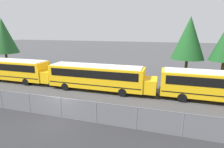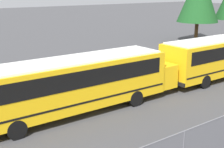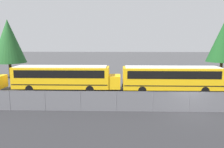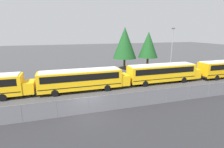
{
  "view_description": "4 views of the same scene",
  "coord_description": "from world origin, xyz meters",
  "px_view_note": "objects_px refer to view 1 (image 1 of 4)",
  "views": [
    {
      "loc": [
        7.7,
        -11.26,
        6.93
      ],
      "look_at": [
        1.99,
        7.66,
        1.99
      ],
      "focal_mm": 28.0,
      "sensor_mm": 36.0,
      "label": 1
    },
    {
      "loc": [
        -20.2,
        -6.61,
        6.59
      ],
      "look_at": [
        -9.67,
        7.91,
        1.61
      ],
      "focal_mm": 50.0,
      "sensor_mm": 36.0,
      "label": 2
    },
    {
      "loc": [
        -5.97,
        -17.95,
        5.96
      ],
      "look_at": [
        -6.71,
        7.29,
        2.1
      ],
      "focal_mm": 35.0,
      "sensor_mm": 36.0,
      "label": 3
    },
    {
      "loc": [
        -2.62,
        -16.29,
        8.11
      ],
      "look_at": [
        4.69,
        7.04,
        2.15
      ],
      "focal_mm": 28.0,
      "sensor_mm": 36.0,
      "label": 4
    }
  ],
  "objects_px": {
    "school_bus_3": "(98,76)",
    "tree_1": "(3,36)",
    "tree_3": "(189,38)",
    "school_bus_2": "(12,69)",
    "school_bus_4": "(224,85)"
  },
  "relations": [
    {
      "from": "tree_3",
      "to": "school_bus_2",
      "type": "bearing_deg",
      "value": -154.34
    },
    {
      "from": "school_bus_2",
      "to": "school_bus_4",
      "type": "relative_size",
      "value": 1.0
    },
    {
      "from": "tree_1",
      "to": "tree_3",
      "type": "bearing_deg",
      "value": 3.28
    },
    {
      "from": "school_bus_3",
      "to": "school_bus_2",
      "type": "bearing_deg",
      "value": 178.92
    },
    {
      "from": "school_bus_2",
      "to": "school_bus_4",
      "type": "xyz_separation_m",
      "value": [
        25.84,
        0.01,
        0.0
      ]
    },
    {
      "from": "school_bus_2",
      "to": "tree_3",
      "type": "xyz_separation_m",
      "value": [
        23.6,
        11.33,
        3.97
      ]
    },
    {
      "from": "school_bus_3",
      "to": "tree_1",
      "type": "height_order",
      "value": "tree_1"
    },
    {
      "from": "school_bus_4",
      "to": "tree_1",
      "type": "relative_size",
      "value": 1.36
    },
    {
      "from": "school_bus_4",
      "to": "tree_3",
      "type": "distance_m",
      "value": 12.21
    },
    {
      "from": "tree_1",
      "to": "school_bus_3",
      "type": "bearing_deg",
      "value": -21.76
    },
    {
      "from": "tree_3",
      "to": "school_bus_3",
      "type": "bearing_deg",
      "value": -132.81
    },
    {
      "from": "school_bus_2",
      "to": "tree_3",
      "type": "bearing_deg",
      "value": 25.66
    },
    {
      "from": "school_bus_2",
      "to": "school_bus_3",
      "type": "bearing_deg",
      "value": -1.08
    },
    {
      "from": "school_bus_3",
      "to": "school_bus_4",
      "type": "xyz_separation_m",
      "value": [
        12.96,
        0.25,
        0.0
      ]
    },
    {
      "from": "school_bus_2",
      "to": "school_bus_3",
      "type": "relative_size",
      "value": 1.0
    }
  ]
}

